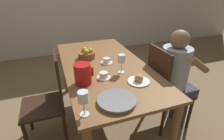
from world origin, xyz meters
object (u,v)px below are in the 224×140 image
object	(u,v)px
red_pitcher	(83,74)
wine_glass_juice	(83,98)
wine_glass_water	(121,59)
serving_tray	(117,101)
bread_plate	(139,80)
chair_opposite	(50,98)
chair_person_side	(164,88)
fruit_bowl	(87,54)
person_seated	(176,74)
teacup_across	(107,61)
teacup_near_person	(104,76)

from	to	relation	value
red_pitcher	wine_glass_juice	size ratio (longest dim) A/B	1.01
wine_glass_water	serving_tray	xyz separation A→B (m)	(-0.22, -0.44, -0.13)
wine_glass_juice	bread_plate	size ratio (longest dim) A/B	0.92
red_pitcher	wine_glass_water	world-z (taller)	wine_glass_water
chair_opposite	bread_plate	size ratio (longest dim) A/B	4.91
chair_person_side	fruit_bowl	size ratio (longest dim) A/B	4.99
chair_opposite	serving_tray	xyz separation A→B (m)	(0.50, -0.62, 0.28)
person_seated	red_pitcher	world-z (taller)	person_seated
person_seated	red_pitcher	size ratio (longest dim) A/B	6.25
teacup_across	fruit_bowl	world-z (taller)	fruit_bowl
chair_opposite	fruit_bowl	bearing A→B (deg)	-57.08
wine_glass_juice	serving_tray	bearing A→B (deg)	12.01
chair_opposite	wine_glass_juice	size ratio (longest dim) A/B	5.34
serving_tray	bread_plate	world-z (taller)	bread_plate
person_seated	teacup_across	distance (m)	0.78
person_seated	bread_plate	xyz separation A→B (m)	(-0.54, -0.13, 0.10)
chair_person_side	teacup_across	bearing A→B (deg)	-119.24
person_seated	fruit_bowl	size ratio (longest dim) A/B	5.93
teacup_near_person	bread_plate	xyz separation A→B (m)	(0.28, -0.18, -0.00)
chair_opposite	serving_tray	distance (m)	0.84
bread_plate	chair_person_side	bearing A→B (deg)	21.69
wine_glass_water	teacup_near_person	world-z (taller)	wine_glass_water
teacup_near_person	wine_glass_water	bearing A→B (deg)	13.80
wine_glass_juice	red_pitcher	bearing A→B (deg)	79.56
person_seated	serving_tray	distance (m)	0.90
teacup_near_person	fruit_bowl	size ratio (longest dim) A/B	0.67
bread_plate	wine_glass_juice	bearing A→B (deg)	-154.20
serving_tray	fruit_bowl	world-z (taller)	fruit_bowl
teacup_across	bread_plate	bearing A→B (deg)	-74.10
serving_tray	wine_glass_juice	bearing A→B (deg)	-167.99
chair_opposite	teacup_across	world-z (taller)	chair_opposite
red_pitcher	wine_glass_juice	world-z (taller)	red_pitcher
wine_glass_juice	serving_tray	xyz separation A→B (m)	(0.26, 0.05, -0.12)
chair_person_side	chair_opposite	bearing A→B (deg)	-100.52
teacup_across	bread_plate	distance (m)	0.52
bread_plate	teacup_near_person	bearing A→B (deg)	146.54
serving_tray	bread_plate	bearing A→B (deg)	35.72
teacup_near_person	fruit_bowl	distance (m)	0.53
chair_person_side	red_pitcher	distance (m)	0.98
serving_tray	bread_plate	distance (m)	0.36
wine_glass_water	serving_tray	distance (m)	0.51
chair_person_side	chair_opposite	xyz separation A→B (m)	(-1.24, 0.23, 0.00)
red_pitcher	fruit_bowl	xyz separation A→B (m)	(0.16, 0.57, -0.05)
serving_tray	teacup_near_person	bearing A→B (deg)	87.20
chair_person_side	bread_plate	bearing A→B (deg)	-68.31
chair_person_side	teacup_near_person	xyz separation A→B (m)	(-0.71, 0.01, 0.29)
bread_plate	red_pitcher	bearing A→B (deg)	162.79
red_pitcher	person_seated	bearing A→B (deg)	-0.70
wine_glass_water	teacup_near_person	distance (m)	0.24
chair_person_side	teacup_near_person	world-z (taller)	chair_person_side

